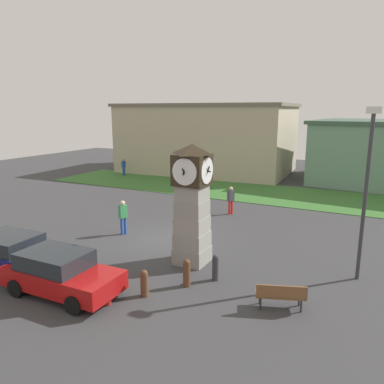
{
  "coord_description": "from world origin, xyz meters",
  "views": [
    {
      "loc": [
        9.48,
        -15.12,
        6.35
      ],
      "look_at": [
        1.07,
        1.25,
        2.28
      ],
      "focal_mm": 35.0,
      "sensor_mm": 36.0,
      "label": 1
    }
  ],
  "objects_px": {
    "clock_tower": "(192,203)",
    "car_near_tower": "(13,254)",
    "bollard_near_tower": "(215,267)",
    "bollard_mid_row": "(187,273)",
    "bollard_far_row": "(144,283)",
    "street_lamp_near_road": "(367,184)",
    "pedestrian_by_cars": "(231,199)",
    "car_by_building": "(61,273)",
    "pedestrian_near_bench": "(123,215)",
    "bench": "(281,294)",
    "bollard_end_row": "(106,292)",
    "pedestrian_crossing_lot": "(124,166)"
  },
  "relations": [
    {
      "from": "clock_tower",
      "to": "pedestrian_by_cars",
      "type": "relative_size",
      "value": 2.89
    },
    {
      "from": "street_lamp_near_road",
      "to": "pedestrian_near_bench",
      "type": "bearing_deg",
      "value": 179.26
    },
    {
      "from": "bollard_far_row",
      "to": "clock_tower",
      "type": "bearing_deg",
      "value": 87.94
    },
    {
      "from": "bollard_near_tower",
      "to": "bollard_mid_row",
      "type": "relative_size",
      "value": 0.98
    },
    {
      "from": "bollard_mid_row",
      "to": "bollard_end_row",
      "type": "bearing_deg",
      "value": -125.96
    },
    {
      "from": "bollard_near_tower",
      "to": "bollard_far_row",
      "type": "bearing_deg",
      "value": -126.59
    },
    {
      "from": "pedestrian_crossing_lot",
      "to": "pedestrian_near_bench",
      "type": "bearing_deg",
      "value": -52.76
    },
    {
      "from": "bollard_near_tower",
      "to": "bollard_mid_row",
      "type": "bearing_deg",
      "value": -128.15
    },
    {
      "from": "pedestrian_near_bench",
      "to": "street_lamp_near_road",
      "type": "height_order",
      "value": "street_lamp_near_road"
    },
    {
      "from": "bollard_near_tower",
      "to": "street_lamp_near_road",
      "type": "relative_size",
      "value": 0.16
    },
    {
      "from": "bollard_mid_row",
      "to": "pedestrian_near_bench",
      "type": "bearing_deg",
      "value": 147.05
    },
    {
      "from": "clock_tower",
      "to": "car_near_tower",
      "type": "relative_size",
      "value": 1.18
    },
    {
      "from": "bollard_far_row",
      "to": "pedestrian_by_cars",
      "type": "distance_m",
      "value": 11.19
    },
    {
      "from": "pedestrian_by_cars",
      "to": "bollard_mid_row",
      "type": "bearing_deg",
      "value": -77.74
    },
    {
      "from": "car_by_building",
      "to": "bench",
      "type": "distance_m",
      "value": 7.55
    },
    {
      "from": "car_near_tower",
      "to": "pedestrian_by_cars",
      "type": "xyz_separation_m",
      "value": [
        4.47,
        11.92,
        0.2
      ]
    },
    {
      "from": "bench",
      "to": "street_lamp_near_road",
      "type": "bearing_deg",
      "value": 60.08
    },
    {
      "from": "clock_tower",
      "to": "bollard_mid_row",
      "type": "xyz_separation_m",
      "value": [
        0.83,
        -2.05,
        -2.05
      ]
    },
    {
      "from": "car_near_tower",
      "to": "bollard_mid_row",
      "type": "bearing_deg",
      "value": 17.92
    },
    {
      "from": "bollard_near_tower",
      "to": "pedestrian_near_bench",
      "type": "relative_size",
      "value": 0.57
    },
    {
      "from": "bollard_mid_row",
      "to": "bench",
      "type": "xyz_separation_m",
      "value": [
        3.47,
        -0.05,
        -0.01
      ]
    },
    {
      "from": "pedestrian_by_cars",
      "to": "street_lamp_near_road",
      "type": "xyz_separation_m",
      "value": [
        7.65,
        -6.25,
        2.73
      ]
    },
    {
      "from": "bench",
      "to": "pedestrian_by_cars",
      "type": "height_order",
      "value": "pedestrian_by_cars"
    },
    {
      "from": "bollard_end_row",
      "to": "pedestrian_by_cars",
      "type": "xyz_separation_m",
      "value": [
        -0.39,
        12.18,
        0.53
      ]
    },
    {
      "from": "bollard_far_row",
      "to": "street_lamp_near_road",
      "type": "bearing_deg",
      "value": 36.91
    },
    {
      "from": "pedestrian_near_bench",
      "to": "car_near_tower",
      "type": "bearing_deg",
      "value": -99.06
    },
    {
      "from": "car_near_tower",
      "to": "pedestrian_crossing_lot",
      "type": "height_order",
      "value": "pedestrian_crossing_lot"
    },
    {
      "from": "pedestrian_near_bench",
      "to": "clock_tower",
      "type": "bearing_deg",
      "value": -18.57
    },
    {
      "from": "clock_tower",
      "to": "pedestrian_near_bench",
      "type": "height_order",
      "value": "clock_tower"
    },
    {
      "from": "bollard_end_row",
      "to": "pedestrian_near_bench",
      "type": "distance_m",
      "value": 7.25
    },
    {
      "from": "car_near_tower",
      "to": "street_lamp_near_road",
      "type": "bearing_deg",
      "value": 25.04
    },
    {
      "from": "bollard_end_row",
      "to": "pedestrian_crossing_lot",
      "type": "xyz_separation_m",
      "value": [
        -14.79,
        20.34,
        0.48
      ]
    },
    {
      "from": "bollard_far_row",
      "to": "bench",
      "type": "xyz_separation_m",
      "value": [
        4.42,
        1.28,
        0.03
      ]
    },
    {
      "from": "bench",
      "to": "clock_tower",
      "type": "bearing_deg",
      "value": 153.94
    },
    {
      "from": "car_by_building",
      "to": "street_lamp_near_road",
      "type": "distance_m",
      "value": 11.39
    },
    {
      "from": "car_by_building",
      "to": "pedestrian_by_cars",
      "type": "relative_size",
      "value": 2.46
    },
    {
      "from": "bollard_near_tower",
      "to": "bench",
      "type": "xyz_separation_m",
      "value": [
        2.73,
        -0.99,
        0.01
      ]
    },
    {
      "from": "clock_tower",
      "to": "bollard_end_row",
      "type": "distance_m",
      "value": 5.0
    },
    {
      "from": "bollard_mid_row",
      "to": "street_lamp_near_road",
      "type": "relative_size",
      "value": 0.16
    },
    {
      "from": "bollard_far_row",
      "to": "bollard_mid_row",
      "type": "bearing_deg",
      "value": 54.55
    },
    {
      "from": "bollard_near_tower",
      "to": "pedestrian_near_bench",
      "type": "bearing_deg",
      "value": 156.82
    },
    {
      "from": "car_near_tower",
      "to": "pedestrian_by_cars",
      "type": "relative_size",
      "value": 2.45
    },
    {
      "from": "car_by_building",
      "to": "pedestrian_near_bench",
      "type": "bearing_deg",
      "value": 107.91
    },
    {
      "from": "bollard_end_row",
      "to": "pedestrian_crossing_lot",
      "type": "relative_size",
      "value": 0.56
    },
    {
      "from": "bench",
      "to": "street_lamp_near_road",
      "type": "relative_size",
      "value": 0.26
    },
    {
      "from": "car_by_building",
      "to": "pedestrian_crossing_lot",
      "type": "height_order",
      "value": "pedestrian_crossing_lot"
    },
    {
      "from": "street_lamp_near_road",
      "to": "car_near_tower",
      "type": "bearing_deg",
      "value": -154.96
    },
    {
      "from": "clock_tower",
      "to": "bollard_mid_row",
      "type": "height_order",
      "value": "clock_tower"
    },
    {
      "from": "bollard_near_tower",
      "to": "bench",
      "type": "distance_m",
      "value": 2.9
    },
    {
      "from": "bollard_near_tower",
      "to": "pedestrian_by_cars",
      "type": "bearing_deg",
      "value": 107.91
    }
  ]
}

